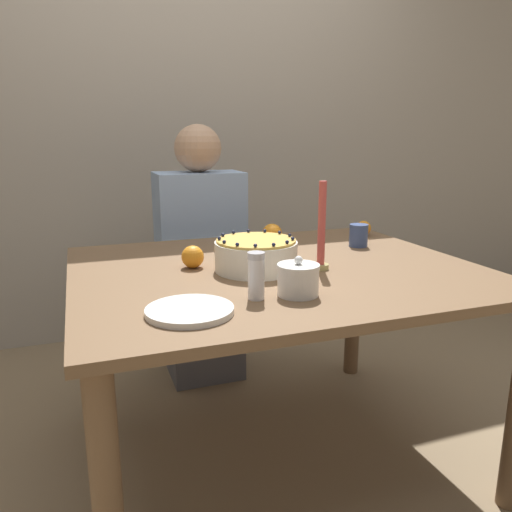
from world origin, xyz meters
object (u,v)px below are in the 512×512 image
object	(u,v)px
sugar_shaker	(256,276)
person_man_blue_shirt	(201,270)
sugar_bowl	(298,279)
cake	(256,255)
candle	(321,234)

from	to	relation	value
sugar_shaker	person_man_blue_shirt	size ratio (longest dim) A/B	0.11
sugar_bowl	cake	bearing A→B (deg)	94.19
sugar_shaker	candle	distance (m)	0.38
person_man_blue_shirt	sugar_shaker	bearing A→B (deg)	84.78
cake	person_man_blue_shirt	bearing A→B (deg)	90.34
person_man_blue_shirt	cake	bearing A→B (deg)	90.34
sugar_bowl	sugar_shaker	world-z (taller)	sugar_shaker
sugar_bowl	person_man_blue_shirt	world-z (taller)	person_man_blue_shirt
sugar_shaker	candle	size ratio (longest dim) A/B	0.45
sugar_shaker	candle	bearing A→B (deg)	35.25
person_man_blue_shirt	candle	bearing A→B (deg)	104.15
cake	sugar_bowl	bearing A→B (deg)	-85.81
sugar_bowl	sugar_shaker	bearing A→B (deg)	176.35
sugar_bowl	sugar_shaker	distance (m)	0.12
sugar_shaker	person_man_blue_shirt	bearing A→B (deg)	84.78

